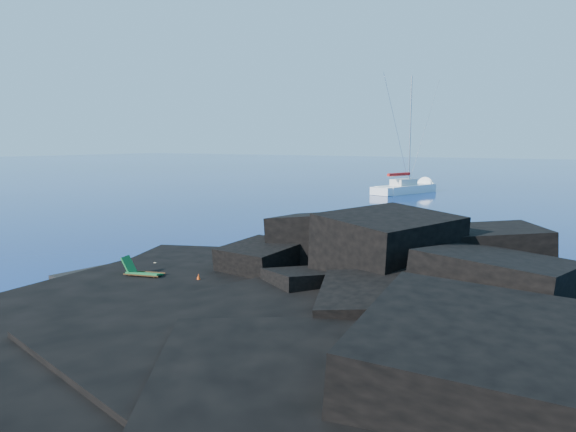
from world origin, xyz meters
name	(u,v)px	position (x,y,z in m)	size (l,w,h in m)	color
ground	(88,274)	(0.00, 0.00, 0.00)	(400.00, 400.00, 0.00)	#040F3A
headland	(365,301)	(13.00, 3.00, 0.00)	(24.00, 24.00, 3.60)	black
beach	(164,285)	(4.50, 0.50, 0.00)	(8.50, 6.00, 0.70)	black
surf_foam	(236,267)	(5.00, 5.00, 0.00)	(10.00, 8.00, 0.06)	white
sailboat	(406,193)	(-2.56, 48.38, 0.00)	(2.82, 13.46, 14.11)	white
deck_chair	(144,268)	(4.43, -0.54, 0.93)	(1.69, 0.74, 1.16)	#16642D
towel	(148,267)	(2.47, 1.53, 0.37)	(1.66, 0.78, 0.04)	white
sunbather	(148,263)	(2.47, 1.53, 0.53)	(1.57, 0.49, 0.27)	#E8B87A
marker_cone	(199,280)	(6.81, 0.18, 0.60)	(0.33, 0.33, 0.51)	#E5420C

